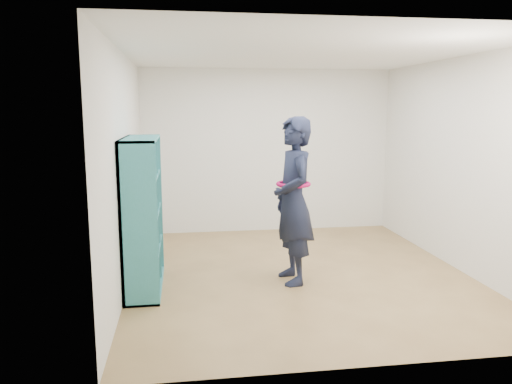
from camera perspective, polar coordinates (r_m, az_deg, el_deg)
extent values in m
plane|color=brown|center=(6.15, 4.90, -9.26)|extent=(4.50, 4.50, 0.00)
plane|color=white|center=(5.86, 5.27, 15.57)|extent=(4.50, 4.50, 0.00)
cube|color=silver|center=(5.74, -14.74, 2.43)|extent=(0.02, 4.50, 2.60)
cube|color=silver|center=(6.63, 22.17, 2.94)|extent=(0.02, 4.50, 2.60)
cube|color=silver|center=(8.06, 1.35, 4.68)|extent=(4.00, 0.02, 2.60)
cube|color=silver|center=(3.74, 13.12, -1.14)|extent=(4.00, 0.02, 2.60)
cube|color=teal|center=(5.04, -13.28, -3.83)|extent=(0.37, 0.03, 1.67)
cube|color=teal|center=(6.24, -12.36, -1.26)|extent=(0.37, 0.03, 1.67)
cube|color=teal|center=(5.86, -12.47, -10.31)|extent=(0.37, 1.25, 0.03)
cube|color=teal|center=(5.53, -13.08, 5.97)|extent=(0.37, 1.25, 0.03)
cube|color=teal|center=(5.65, -14.49, -2.44)|extent=(0.03, 1.25, 1.67)
cube|color=teal|center=(5.44, -12.92, -2.84)|extent=(0.34, 0.03, 1.62)
cube|color=teal|center=(5.83, -12.63, -2.01)|extent=(0.34, 0.03, 1.62)
cube|color=teal|center=(5.73, -12.62, -6.38)|extent=(0.34, 1.20, 0.03)
cube|color=teal|center=(5.63, -12.77, -2.41)|extent=(0.34, 1.20, 0.03)
cube|color=teal|center=(5.57, -12.92, 1.67)|extent=(0.34, 1.20, 0.03)
cube|color=beige|center=(5.45, -12.57, -11.06)|extent=(0.23, 0.15, 0.09)
cube|color=black|center=(5.25, -12.69, -6.29)|extent=(0.19, 0.17, 0.25)
cube|color=maroon|center=(5.15, -12.86, -1.61)|extent=(0.19, 0.17, 0.31)
cube|color=silver|center=(5.16, -13.05, 1.54)|extent=(0.23, 0.15, 0.06)
cube|color=navy|center=(5.74, -12.26, -8.98)|extent=(0.19, 0.17, 0.28)
cube|color=brown|center=(5.63, -12.40, -5.21)|extent=(0.19, 0.17, 0.25)
cube|color=#BFB28C|center=(5.62, -12.58, -2.00)|extent=(0.23, 0.15, 0.06)
cube|color=#26594C|center=(5.49, -12.70, 3.15)|extent=(0.19, 0.17, 0.27)
cube|color=beige|center=(6.12, -12.02, -7.78)|extent=(0.19, 0.17, 0.28)
cube|color=black|center=(6.09, -12.18, -4.85)|extent=(0.23, 0.15, 0.09)
cube|color=maroon|center=(5.94, -12.29, -0.27)|extent=(0.19, 0.17, 0.28)
cube|color=silver|center=(5.88, -12.42, 3.53)|extent=(0.19, 0.17, 0.27)
imported|color=black|center=(5.65, 4.27, -1.02)|extent=(0.52, 0.73, 1.89)
torus|color=#AD0D4C|center=(5.62, 4.29, 0.92)|extent=(0.43, 0.43, 0.04)
cube|color=silver|center=(5.66, 2.80, 0.30)|extent=(0.03, 0.09, 0.12)
cube|color=black|center=(5.66, 2.80, 0.30)|extent=(0.03, 0.09, 0.12)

